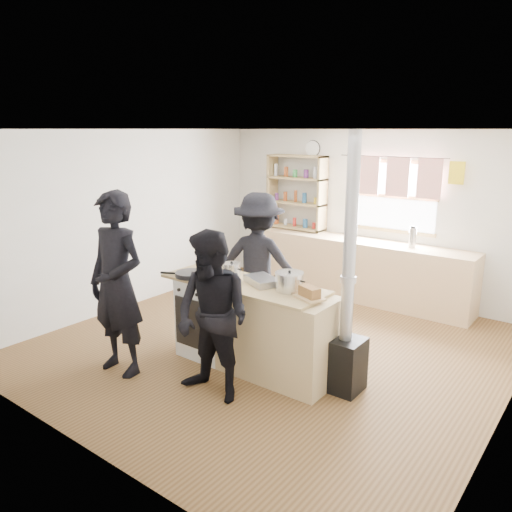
# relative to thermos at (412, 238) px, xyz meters

# --- Properties ---
(ground) EXTENTS (5.00, 5.00, 0.01)m
(ground) POSITION_rel_thermos_xyz_m (-0.79, -2.22, -1.05)
(ground) COLOR brown
(ground) RESTS_ON ground
(back_counter) EXTENTS (3.40, 0.55, 0.90)m
(back_counter) POSITION_rel_thermos_xyz_m (-0.79, 0.00, -0.59)
(back_counter) COLOR #D8B282
(back_counter) RESTS_ON ground
(shelving_unit) EXTENTS (1.00, 0.28, 1.20)m
(shelving_unit) POSITION_rel_thermos_xyz_m (-1.99, 0.12, 0.47)
(shelving_unit) COLOR tan
(shelving_unit) RESTS_ON back_counter
(thermos) EXTENTS (0.10, 0.10, 0.28)m
(thermos) POSITION_rel_thermos_xyz_m (0.00, 0.00, 0.00)
(thermos) COLOR silver
(thermos) RESTS_ON back_counter
(cooking_island) EXTENTS (1.97, 0.64, 0.93)m
(cooking_island) POSITION_rel_thermos_xyz_m (-0.65, -2.77, -0.57)
(cooking_island) COLOR white
(cooking_island) RESTS_ON ground
(skillet_greens) EXTENTS (0.45, 0.45, 0.05)m
(skillet_greens) POSITION_rel_thermos_xyz_m (-1.39, -2.94, -0.08)
(skillet_greens) COLOR black
(skillet_greens) RESTS_ON cooking_island
(roast_tray) EXTENTS (0.45, 0.39, 0.07)m
(roast_tray) POSITION_rel_thermos_xyz_m (-0.61, -2.69, -0.07)
(roast_tray) COLOR silver
(roast_tray) RESTS_ON cooking_island
(stockpot_stove) EXTENTS (0.20, 0.20, 0.17)m
(stockpot_stove) POSITION_rel_thermos_xyz_m (-1.04, -2.66, -0.04)
(stockpot_stove) COLOR #BBBBBE
(stockpot_stove) RESTS_ON cooking_island
(stockpot_counter) EXTENTS (0.29, 0.29, 0.21)m
(stockpot_counter) POSITION_rel_thermos_xyz_m (-0.25, -2.71, -0.01)
(stockpot_counter) COLOR silver
(stockpot_counter) RESTS_ON cooking_island
(bread_board) EXTENTS (0.33, 0.29, 0.12)m
(bread_board) POSITION_rel_thermos_xyz_m (0.03, -2.79, -0.06)
(bread_board) COLOR tan
(bread_board) RESTS_ON cooking_island
(flue_heater) EXTENTS (0.35, 0.35, 2.50)m
(flue_heater) POSITION_rel_thermos_xyz_m (0.34, -2.62, -0.40)
(flue_heater) COLOR black
(flue_heater) RESTS_ON ground
(person_near_left) EXTENTS (0.73, 0.50, 1.92)m
(person_near_left) POSITION_rel_thermos_xyz_m (-1.73, -3.67, -0.08)
(person_near_left) COLOR black
(person_near_left) RESTS_ON ground
(person_near_right) EXTENTS (0.79, 0.62, 1.62)m
(person_near_right) POSITION_rel_thermos_xyz_m (-0.58, -3.48, -0.23)
(person_near_right) COLOR black
(person_near_right) RESTS_ON ground
(person_far) EXTENTS (1.28, 0.96, 1.76)m
(person_far) POSITION_rel_thermos_xyz_m (-1.25, -1.88, -0.16)
(person_far) COLOR black
(person_far) RESTS_ON ground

